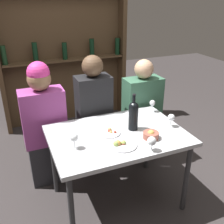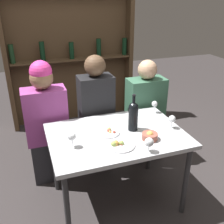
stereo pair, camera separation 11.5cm
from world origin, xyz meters
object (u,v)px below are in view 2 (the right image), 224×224
seated_person_left (47,125)px  seated_person_right (145,115)px  wine_glass_1 (172,119)px  wine_glass_0 (149,143)px  wine_glass_3 (72,137)px  snack_bowl (150,136)px  wine_bottle (133,115)px  food_plate_1 (108,132)px  wine_glass_2 (155,104)px  seated_person_center (96,118)px  food_plate_0 (120,145)px

seated_person_left → seated_person_right: size_ratio=1.07×
wine_glass_1 → seated_person_left: size_ratio=0.09×
wine_glass_0 → wine_glass_3: size_ratio=0.93×
wine_glass_0 → snack_bowl: wine_glass_0 is taller
wine_bottle → wine_glass_0: 0.36m
wine_bottle → wine_glass_3: size_ratio=2.59×
food_plate_1 → snack_bowl: (0.29, -0.20, 0.02)m
wine_glass_0 → seated_person_right: bearing=65.3°
wine_glass_1 → seated_person_left: seated_person_left is taller
wine_glass_2 → food_plate_1: bearing=-156.3°
snack_bowl → seated_person_right: bearing=66.4°
snack_bowl → seated_person_center: size_ratio=0.10×
wine_glass_2 → snack_bowl: 0.53m
wine_glass_1 → food_plate_1: 0.57m
wine_bottle → seated_person_right: bearing=54.3°
wine_glass_0 → food_plate_0: wine_glass_0 is taller
wine_bottle → wine_glass_1: (0.33, -0.08, -0.06)m
food_plate_0 → food_plate_1: size_ratio=1.12×
wine_glass_2 → seated_person_right: (0.05, 0.28, -0.26)m
wine_glass_1 → wine_glass_3: wine_glass_3 is taller
wine_glass_3 → seated_person_left: 0.68m
wine_glass_3 → seated_person_center: 0.77m
food_plate_1 → snack_bowl: snack_bowl is taller
wine_glass_2 → wine_glass_1: bearing=-91.3°
food_plate_0 → snack_bowl: snack_bowl is taller
seated_person_left → seated_person_right: 1.07m
wine_glass_1 → wine_glass_3: size_ratio=0.95×
wine_glass_2 → seated_person_left: seated_person_left is taller
wine_bottle → wine_glass_1: bearing=-14.0°
snack_bowl → wine_bottle: bearing=108.7°
wine_glass_3 → food_plate_0: (0.35, -0.11, -0.08)m
wine_bottle → wine_glass_2: wine_bottle is taller
wine_glass_3 → seated_person_right: (0.94, 0.64, -0.26)m
wine_glass_1 → food_plate_0: (-0.54, -0.13, -0.07)m
seated_person_center → wine_glass_1: bearing=-50.8°
food_plate_1 → wine_glass_2: bearing=23.7°
seated_person_right → snack_bowl: bearing=-113.6°
wine_glass_2 → wine_bottle: bearing=-143.1°
wine_glass_2 → food_plate_0: (-0.54, -0.47, -0.07)m
food_plate_1 → snack_bowl: 0.35m
wine_bottle → seated_person_left: size_ratio=0.26×
wine_glass_1 → wine_glass_3: bearing=-178.8°
snack_bowl → food_plate_1: bearing=144.8°
wine_glass_3 → seated_person_right: 1.17m
food_plate_0 → food_plate_1: 0.22m
wine_glass_1 → wine_glass_2: 0.34m
snack_bowl → seated_person_left: seated_person_left is taller
wine_glass_1 → wine_glass_2: (0.01, 0.34, 0.00)m
wine_glass_3 → snack_bowl: bearing=-8.5°
food_plate_0 → wine_glass_1: bearing=13.4°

